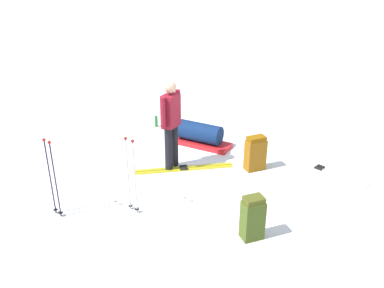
{
  "coord_description": "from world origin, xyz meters",
  "views": [
    {
      "loc": [
        5.45,
        -3.65,
        3.81
      ],
      "look_at": [
        0.0,
        0.0,
        0.7
      ],
      "focal_mm": 39.16,
      "sensor_mm": 36.0,
      "label": 1
    }
  ],
  "objects_px": {
    "backpack_bright": "(255,153)",
    "gear_sled": "(200,135)",
    "ski_poles_planted_near": "(52,174)",
    "backpack_large_dark": "(253,218)",
    "thermos_bottle": "(156,121)",
    "skier_standing": "(171,121)",
    "ski_pair_far": "(319,168)",
    "ski_pair_near": "(184,168)",
    "ski_poles_planted_far": "(131,172)"
  },
  "relations": [
    {
      "from": "ski_pair_far",
      "to": "ski_poles_planted_near",
      "type": "bearing_deg",
      "value": -105.59
    },
    {
      "from": "ski_poles_planted_far",
      "to": "thermos_bottle",
      "type": "relative_size",
      "value": 4.89
    },
    {
      "from": "backpack_bright",
      "to": "thermos_bottle",
      "type": "relative_size",
      "value": 2.58
    },
    {
      "from": "skier_standing",
      "to": "backpack_bright",
      "type": "bearing_deg",
      "value": 53.54
    },
    {
      "from": "skier_standing",
      "to": "ski_poles_planted_far",
      "type": "height_order",
      "value": "skier_standing"
    },
    {
      "from": "ski_pair_far",
      "to": "ski_poles_planted_far",
      "type": "relative_size",
      "value": 1.48
    },
    {
      "from": "ski_pair_far",
      "to": "backpack_bright",
      "type": "distance_m",
      "value": 1.27
    },
    {
      "from": "ski_poles_planted_far",
      "to": "backpack_large_dark",
      "type": "bearing_deg",
      "value": 35.54
    },
    {
      "from": "skier_standing",
      "to": "ski_poles_planted_near",
      "type": "height_order",
      "value": "skier_standing"
    },
    {
      "from": "gear_sled",
      "to": "skier_standing",
      "type": "bearing_deg",
      "value": -62.39
    },
    {
      "from": "thermos_bottle",
      "to": "skier_standing",
      "type": "bearing_deg",
      "value": -21.0
    },
    {
      "from": "skier_standing",
      "to": "ski_pair_far",
      "type": "distance_m",
      "value": 2.94
    },
    {
      "from": "skier_standing",
      "to": "ski_poles_planted_far",
      "type": "xyz_separation_m",
      "value": [
        0.9,
        -1.26,
        -0.25
      ]
    },
    {
      "from": "ski_poles_planted_near",
      "to": "skier_standing",
      "type": "bearing_deg",
      "value": 98.38
    },
    {
      "from": "backpack_bright",
      "to": "gear_sled",
      "type": "distance_m",
      "value": 1.48
    },
    {
      "from": "ski_pair_near",
      "to": "backpack_bright",
      "type": "relative_size",
      "value": 2.65
    },
    {
      "from": "ski_poles_planted_near",
      "to": "gear_sled",
      "type": "bearing_deg",
      "value": 104.69
    },
    {
      "from": "backpack_large_dark",
      "to": "gear_sled",
      "type": "bearing_deg",
      "value": 158.78
    },
    {
      "from": "skier_standing",
      "to": "backpack_bright",
      "type": "relative_size",
      "value": 2.53
    },
    {
      "from": "ski_poles_planted_far",
      "to": "thermos_bottle",
      "type": "height_order",
      "value": "ski_poles_planted_far"
    },
    {
      "from": "ski_poles_planted_far",
      "to": "ski_pair_far",
      "type": "bearing_deg",
      "value": 78.65
    },
    {
      "from": "backpack_bright",
      "to": "ski_poles_planted_near",
      "type": "xyz_separation_m",
      "value": [
        -0.59,
        -3.54,
        0.39
      ]
    },
    {
      "from": "backpack_large_dark",
      "to": "gear_sled",
      "type": "relative_size",
      "value": 0.49
    },
    {
      "from": "ski_poles_planted_far",
      "to": "ski_poles_planted_near",
      "type": "bearing_deg",
      "value": -118.67
    },
    {
      "from": "ski_pair_far",
      "to": "thermos_bottle",
      "type": "distance_m",
      "value": 3.84
    },
    {
      "from": "ski_pair_far",
      "to": "gear_sled",
      "type": "relative_size",
      "value": 1.36
    },
    {
      "from": "ski_pair_near",
      "to": "ski_poles_planted_far",
      "type": "height_order",
      "value": "ski_poles_planted_far"
    },
    {
      "from": "ski_pair_near",
      "to": "ski_poles_planted_near",
      "type": "relative_size",
      "value": 1.37
    },
    {
      "from": "ski_poles_planted_near",
      "to": "thermos_bottle",
      "type": "height_order",
      "value": "ski_poles_planted_near"
    },
    {
      "from": "skier_standing",
      "to": "ski_poles_planted_near",
      "type": "relative_size",
      "value": 1.31
    },
    {
      "from": "ski_poles_planted_near",
      "to": "gear_sled",
      "type": "relative_size",
      "value": 0.94
    },
    {
      "from": "ski_pair_near",
      "to": "gear_sled",
      "type": "height_order",
      "value": "gear_sled"
    },
    {
      "from": "ski_poles_planted_near",
      "to": "backpack_bright",
      "type": "bearing_deg",
      "value": 80.55
    },
    {
      "from": "skier_standing",
      "to": "ski_pair_near",
      "type": "xyz_separation_m",
      "value": [
        0.19,
        0.14,
        -0.94
      ]
    },
    {
      "from": "skier_standing",
      "to": "backpack_bright",
      "type": "xyz_separation_m",
      "value": [
        0.93,
        1.25,
        -0.63
      ]
    },
    {
      "from": "ski_poles_planted_near",
      "to": "gear_sled",
      "type": "xyz_separation_m",
      "value": [
        -0.86,
        3.29,
        -0.5
      ]
    },
    {
      "from": "backpack_large_dark",
      "to": "thermos_bottle",
      "type": "distance_m",
      "value": 4.45
    },
    {
      "from": "skier_standing",
      "to": "thermos_bottle",
      "type": "distance_m",
      "value": 2.2
    },
    {
      "from": "skier_standing",
      "to": "backpack_bright",
      "type": "distance_m",
      "value": 1.68
    },
    {
      "from": "backpack_large_dark",
      "to": "ski_poles_planted_near",
      "type": "relative_size",
      "value": 0.52
    },
    {
      "from": "backpack_bright",
      "to": "gear_sled",
      "type": "xyz_separation_m",
      "value": [
        -1.45,
        -0.25,
        -0.1
      ]
    },
    {
      "from": "backpack_large_dark",
      "to": "gear_sled",
      "type": "distance_m",
      "value": 3.2
    },
    {
      "from": "ski_pair_far",
      "to": "backpack_bright",
      "type": "relative_size",
      "value": 2.8
    },
    {
      "from": "ski_pair_far",
      "to": "backpack_bright",
      "type": "xyz_separation_m",
      "value": [
        -0.68,
        -1.02,
        0.32
      ]
    },
    {
      "from": "ski_pair_far",
      "to": "skier_standing",
      "type": "bearing_deg",
      "value": -125.28
    },
    {
      "from": "ski_pair_near",
      "to": "ski_pair_far",
      "type": "xyz_separation_m",
      "value": [
        1.43,
        2.13,
        -0.0
      ]
    },
    {
      "from": "gear_sled",
      "to": "thermos_bottle",
      "type": "relative_size",
      "value": 5.32
    },
    {
      "from": "ski_pair_near",
      "to": "ski_pair_far",
      "type": "height_order",
      "value": "same"
    },
    {
      "from": "backpack_bright",
      "to": "ski_poles_planted_far",
      "type": "height_order",
      "value": "ski_poles_planted_far"
    },
    {
      "from": "ski_pair_far",
      "to": "ski_poles_planted_near",
      "type": "distance_m",
      "value": 4.79
    }
  ]
}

